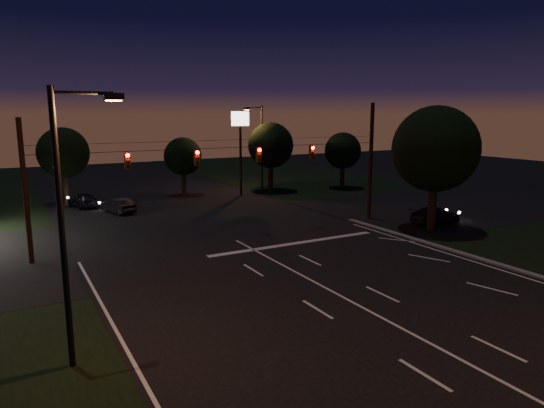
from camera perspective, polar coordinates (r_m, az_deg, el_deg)
ground at (r=20.72m, az=12.80°, el=-12.93°), size 140.00×140.00×0.00m
cross_street_right at (r=45.27m, az=18.21°, el=-0.36°), size 20.00×16.00×0.02m
center_line at (r=17.24m, az=26.96°, el=-18.92°), size 0.14×40.00×0.01m
stop_bar at (r=31.14m, az=2.76°, el=-4.64°), size 12.00×0.50×0.01m
utility_pole_right at (r=39.09m, az=11.29°, el=-1.70°), size 0.30×0.30×9.00m
utility_pole_left at (r=30.13m, az=-26.40°, el=-6.30°), size 0.28×0.28×8.00m
signal_span at (r=31.81m, az=-5.10°, el=5.72°), size 24.00×0.40×1.56m
pole_sign_right at (r=48.75m, az=-3.75°, el=8.28°), size 1.80×0.30×8.40m
street_light_left at (r=16.34m, az=-22.74°, el=-0.58°), size 2.20×0.35×9.00m
street_light_right_far at (r=52.03m, az=-1.44°, el=7.34°), size 2.20×0.35×9.00m
tree_right_near at (r=35.90m, az=18.51°, el=6.05°), size 6.00×6.00×8.76m
tree_far_b at (r=48.50m, az=-23.33°, el=5.50°), size 4.60×4.60×6.98m
tree_far_c at (r=49.90m, az=-10.46°, el=5.49°), size 3.80×3.80×5.86m
tree_far_d at (r=51.66m, az=-0.21°, el=6.86°), size 4.80×4.80×7.30m
tree_far_e at (r=54.39m, az=8.27°, el=6.18°), size 4.00×4.00×6.18m
car_oncoming_a at (r=46.05m, az=-21.34°, el=0.48°), size 2.49×4.25×1.36m
car_oncoming_b at (r=42.51m, az=-17.68°, el=-0.16°), size 2.40×4.02×1.25m
car_cross at (r=38.73m, az=18.68°, el=-1.22°), size 4.41×1.98×1.25m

